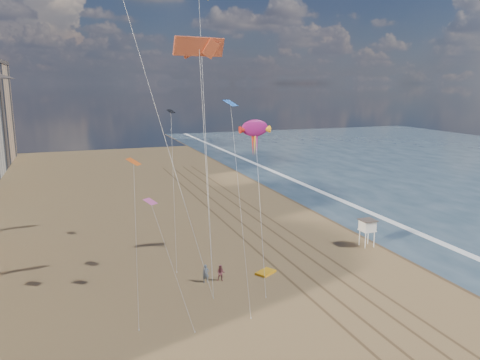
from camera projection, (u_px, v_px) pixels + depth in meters
name	position (u px, v px, depth m)	size (l,w,h in m)	color
wet_sand	(338.00, 210.00, 78.84)	(260.00, 260.00, 0.00)	#42301E
foam	(359.00, 208.00, 80.24)	(260.00, 260.00, 0.00)	white
tracks	(272.00, 239.00, 64.15)	(7.68, 120.00, 0.01)	brown
lifeguard_stand	(367.00, 226.00, 60.82)	(2.00, 2.00, 3.61)	white
grounded_kite	(266.00, 272.00, 52.52)	(2.22, 1.41, 0.25)	orange
show_kite	(255.00, 128.00, 55.13)	(3.87, 6.24, 19.19)	#92166A
kite_flyer_a	(206.00, 274.00, 50.00)	(0.72, 0.47, 1.98)	slate
kite_flyer_b	(221.00, 273.00, 50.36)	(0.89, 0.69, 1.83)	#944B53
small_kites	(175.00, 141.00, 48.47)	(11.88, 16.59, 10.03)	black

